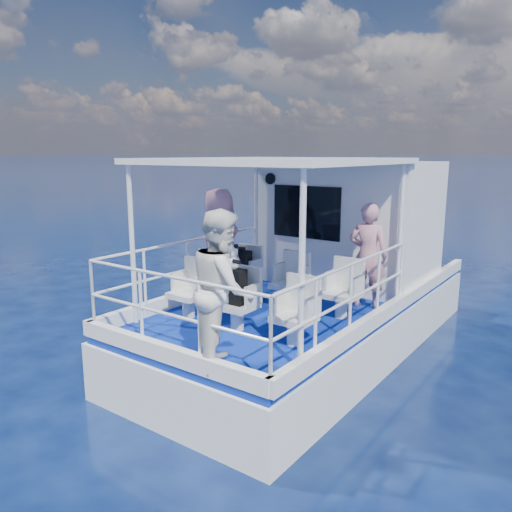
{
  "coord_description": "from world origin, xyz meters",
  "views": [
    {
      "loc": [
        3.98,
        -6.14,
        3.24
      ],
      "look_at": [
        -0.19,
        -0.4,
        1.78
      ],
      "focal_mm": 35.0,
      "sensor_mm": 36.0,
      "label": 1
    }
  ],
  "objects": [
    {
      "name": "cabin",
      "position": [
        0.0,
        2.3,
        2.0
      ],
      "size": [
        2.85,
        2.0,
        2.2
      ],
      "primitive_type": "cube",
      "color": "white",
      "rests_on": "deck"
    },
    {
      "name": "seat_center_aft",
      "position": [
        0.0,
        -1.1,
        1.09
      ],
      "size": [
        0.48,
        0.46,
        0.38
      ],
      "primitive_type": "cube",
      "color": "silver",
      "rests_on": "deck"
    },
    {
      "name": "backpack_center",
      "position": [
        -0.01,
        -1.14,
        1.52
      ],
      "size": [
        0.31,
        0.18,
        0.47
      ],
      "primitive_type": "cube",
      "color": "black",
      "rests_on": "seat_center_aft"
    },
    {
      "name": "panda",
      "position": [
        -0.02,
        -1.17,
        1.92
      ],
      "size": [
        0.22,
        0.18,
        0.34
      ],
      "primitive_type": null,
      "color": "white",
      "rests_on": "backpack_center"
    },
    {
      "name": "seat_port_fwd",
      "position": [
        -0.9,
        0.2,
        1.09
      ],
      "size": [
        0.48,
        0.46,
        0.38
      ],
      "primitive_type": "cube",
      "color": "silver",
      "rests_on": "deck"
    },
    {
      "name": "canopy_posts",
      "position": [
        0.0,
        -0.25,
        2.0
      ],
      "size": [
        2.77,
        2.97,
        2.2
      ],
      "color": "white",
      "rests_on": "deck"
    },
    {
      "name": "deck",
      "position": [
        0.0,
        1.0,
        0.85
      ],
      "size": [
        2.9,
        6.9,
        0.1
      ],
      "primitive_type": "cube",
      "color": "navy",
      "rests_on": "hull"
    },
    {
      "name": "railings",
      "position": [
        0.0,
        -0.58,
        1.4
      ],
      "size": [
        2.84,
        3.59,
        1.0
      ],
      "primitive_type": null,
      "color": "white",
      "rests_on": "deck"
    },
    {
      "name": "seat_port_aft",
      "position": [
        -0.9,
        -1.1,
        1.09
      ],
      "size": [
        0.48,
        0.46,
        0.38
      ],
      "primitive_type": "cube",
      "color": "silver",
      "rests_on": "deck"
    },
    {
      "name": "compact_camera",
      "position": [
        -0.86,
        0.13,
        1.73
      ],
      "size": [
        0.1,
        0.06,
        0.06
      ],
      "primitive_type": "cube",
      "color": "black",
      "rests_on": "backpack_port"
    },
    {
      "name": "seat_stbd_aft",
      "position": [
        0.9,
        -1.1,
        1.09
      ],
      "size": [
        0.48,
        0.46,
        0.38
      ],
      "primitive_type": "cube",
      "color": "silver",
      "rests_on": "deck"
    },
    {
      "name": "canopy",
      "position": [
        0.0,
        -0.2,
        3.14
      ],
      "size": [
        3.0,
        3.2,
        0.08
      ],
      "primitive_type": "cube",
      "color": "white",
      "rests_on": "cabin"
    },
    {
      "name": "passenger_stbd_aft",
      "position": [
        0.57,
        -2.08,
        1.78
      ],
      "size": [
        1.07,
        1.09,
        1.77
      ],
      "primitive_type": "imported",
      "rotation": [
        0.0,
        0.0,
        2.29
      ],
      "color": "white",
      "rests_on": "deck"
    },
    {
      "name": "seat_stbd_fwd",
      "position": [
        0.9,
        0.2,
        1.09
      ],
      "size": [
        0.48,
        0.46,
        0.38
      ],
      "primitive_type": "cube",
      "color": "silver",
      "rests_on": "deck"
    },
    {
      "name": "ground",
      "position": [
        0.0,
        0.0,
        0.0
      ],
      "size": [
        2000.0,
        2000.0,
        0.0
      ],
      "primitive_type": "plane",
      "color": "#08123B",
      "rests_on": "ground"
    },
    {
      "name": "seat_center_fwd",
      "position": [
        0.0,
        0.2,
        1.09
      ],
      "size": [
        0.48,
        0.46,
        0.38
      ],
      "primitive_type": "cube",
      "color": "silver",
      "rests_on": "deck"
    },
    {
      "name": "passenger_stbd_fwd",
      "position": [
        0.98,
        0.89,
        1.71
      ],
      "size": [
        0.65,
        0.49,
        1.62
      ],
      "primitive_type": "imported",
      "rotation": [
        0.0,
        0.0,
        3.32
      ],
      "color": "#C27D8A",
      "rests_on": "deck"
    },
    {
      "name": "backpack_port",
      "position": [
        -0.87,
        0.12,
        1.49
      ],
      "size": [
        0.32,
        0.18,
        0.42
      ],
      "primitive_type": "cube",
      "color": "black",
      "rests_on": "seat_port_fwd"
    },
    {
      "name": "hull",
      "position": [
        0.0,
        1.0,
        0.0
      ],
      "size": [
        3.0,
        7.0,
        1.6
      ],
      "primitive_type": "cube",
      "color": "white",
      "rests_on": "ground"
    },
    {
      "name": "passenger_port_fwd",
      "position": [
        -1.25,
        0.03,
        1.8
      ],
      "size": [
        0.76,
        0.62,
        1.79
      ],
      "primitive_type": "imported",
      "rotation": [
        0.0,
        0.0,
        2.91
      ],
      "color": "pink",
      "rests_on": "deck"
    }
  ]
}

